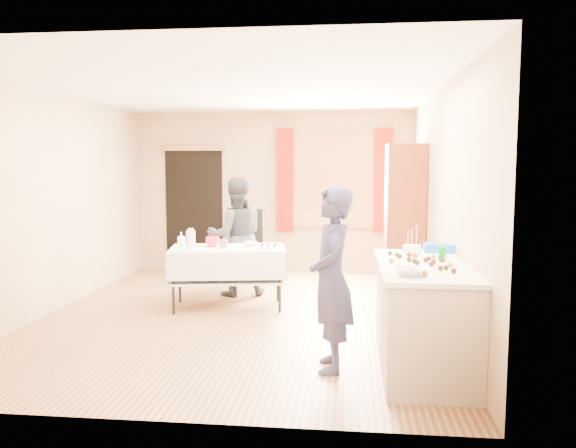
# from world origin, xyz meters

# --- Properties ---
(floor) EXTENTS (4.50, 5.50, 0.02)m
(floor) POSITION_xyz_m (0.00, 0.00, -0.01)
(floor) COLOR #9E7047
(floor) RESTS_ON ground
(ceiling) EXTENTS (4.50, 5.50, 0.02)m
(ceiling) POSITION_xyz_m (0.00, 0.00, 2.61)
(ceiling) COLOR white
(ceiling) RESTS_ON floor
(wall_back) EXTENTS (4.50, 0.02, 2.60)m
(wall_back) POSITION_xyz_m (0.00, 2.76, 1.30)
(wall_back) COLOR tan
(wall_back) RESTS_ON floor
(wall_front) EXTENTS (4.50, 0.02, 2.60)m
(wall_front) POSITION_xyz_m (0.00, -2.76, 1.30)
(wall_front) COLOR tan
(wall_front) RESTS_ON floor
(wall_left) EXTENTS (0.02, 5.50, 2.60)m
(wall_left) POSITION_xyz_m (-2.26, 0.00, 1.30)
(wall_left) COLOR tan
(wall_left) RESTS_ON floor
(wall_right) EXTENTS (0.02, 5.50, 2.60)m
(wall_right) POSITION_xyz_m (2.26, 0.00, 1.30)
(wall_right) COLOR tan
(wall_right) RESTS_ON floor
(window_frame) EXTENTS (1.32, 0.06, 1.52)m
(window_frame) POSITION_xyz_m (1.00, 2.72, 1.50)
(window_frame) COLOR olive
(window_frame) RESTS_ON wall_back
(window_pane) EXTENTS (1.20, 0.02, 1.40)m
(window_pane) POSITION_xyz_m (1.00, 2.71, 1.50)
(window_pane) COLOR white
(window_pane) RESTS_ON wall_back
(curtain_left) EXTENTS (0.28, 0.06, 1.65)m
(curtain_left) POSITION_xyz_m (0.22, 2.67, 1.50)
(curtain_left) COLOR maroon
(curtain_left) RESTS_ON wall_back
(curtain_right) EXTENTS (0.28, 0.06, 1.65)m
(curtain_right) POSITION_xyz_m (1.78, 2.67, 1.50)
(curtain_right) COLOR maroon
(curtain_right) RESTS_ON wall_back
(doorway) EXTENTS (0.95, 0.04, 2.00)m
(doorway) POSITION_xyz_m (-1.30, 2.73, 1.00)
(doorway) COLOR black
(doorway) RESTS_ON floor
(door_lintel) EXTENTS (1.05, 0.06, 0.08)m
(door_lintel) POSITION_xyz_m (-1.30, 2.70, 2.02)
(door_lintel) COLOR olive
(door_lintel) RESTS_ON wall_back
(cabinet) EXTENTS (0.50, 0.60, 2.02)m
(cabinet) POSITION_xyz_m (1.99, 1.29, 1.01)
(cabinet) COLOR brown
(cabinet) RESTS_ON floor
(counter) EXTENTS (0.78, 1.63, 0.91)m
(counter) POSITION_xyz_m (1.89, -1.50, 0.45)
(counter) COLOR #BBAB99
(counter) RESTS_ON floor
(party_table) EXTENTS (1.51, 0.95, 0.75)m
(party_table) POSITION_xyz_m (-0.22, 0.34, 0.45)
(party_table) COLOR black
(party_table) RESTS_ON floor
(chair) EXTENTS (0.49, 0.49, 1.12)m
(chair) POSITION_xyz_m (-0.19, 1.40, 0.33)
(chair) COLOR black
(chair) RESTS_ON floor
(girl) EXTENTS (0.63, 0.47, 1.57)m
(girl) POSITION_xyz_m (1.11, -1.63, 0.78)
(girl) COLOR #232349
(girl) RESTS_ON floor
(woman) EXTENTS (1.15, 1.08, 1.59)m
(woman) POSITION_xyz_m (-0.25, 1.02, 0.79)
(woman) COLOR black
(woman) RESTS_ON floor
(soda_can) EXTENTS (0.08, 0.08, 0.12)m
(soda_can) POSITION_xyz_m (2.06, -1.33, 0.97)
(soda_can) COLOR #079923
(soda_can) RESTS_ON counter
(mixing_bowl) EXTENTS (0.32, 0.32, 0.06)m
(mixing_bowl) POSITION_xyz_m (1.71, -2.02, 0.94)
(mixing_bowl) COLOR white
(mixing_bowl) RESTS_ON counter
(foam_block) EXTENTS (0.18, 0.15, 0.08)m
(foam_block) POSITION_xyz_m (1.85, -0.94, 0.95)
(foam_block) COLOR white
(foam_block) RESTS_ON counter
(blue_basket) EXTENTS (0.31, 0.21, 0.08)m
(blue_basket) POSITION_xyz_m (2.12, -0.82, 0.95)
(blue_basket) COLOR blue
(blue_basket) RESTS_ON counter
(pitcher) EXTENTS (0.13, 0.13, 0.22)m
(pitcher) POSITION_xyz_m (-0.63, 0.16, 0.86)
(pitcher) COLOR silver
(pitcher) RESTS_ON party_table
(cup_red) EXTENTS (0.27, 0.27, 0.13)m
(cup_red) POSITION_xyz_m (-0.41, 0.36, 0.81)
(cup_red) COLOR #CA2340
(cup_red) RESTS_ON party_table
(cup_rainbow) EXTENTS (0.13, 0.13, 0.11)m
(cup_rainbow) POSITION_xyz_m (-0.24, 0.21, 0.81)
(cup_rainbow) COLOR red
(cup_rainbow) RESTS_ON party_table
(small_bowl) EXTENTS (0.28, 0.28, 0.05)m
(small_bowl) POSITION_xyz_m (0.04, 0.47, 0.78)
(small_bowl) COLOR white
(small_bowl) RESTS_ON party_table
(pastry_tray) EXTENTS (0.28, 0.20, 0.02)m
(pastry_tray) POSITION_xyz_m (0.29, 0.32, 0.76)
(pastry_tray) COLOR white
(pastry_tray) RESTS_ON party_table
(bottle) EXTENTS (0.08, 0.09, 0.17)m
(bottle) POSITION_xyz_m (-0.82, 0.43, 0.83)
(bottle) COLOR white
(bottle) RESTS_ON party_table
(cake_balls) EXTENTS (0.51, 1.01, 0.04)m
(cake_balls) POSITION_xyz_m (1.84, -1.56, 0.93)
(cake_balls) COLOR #3F2314
(cake_balls) RESTS_ON counter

